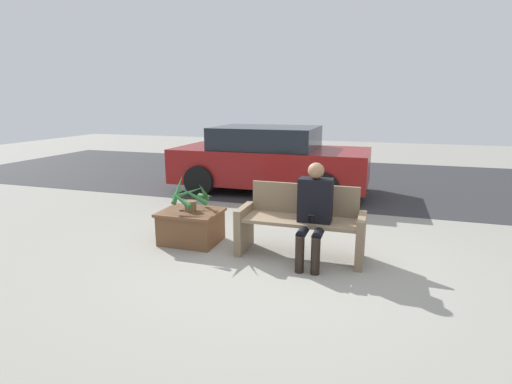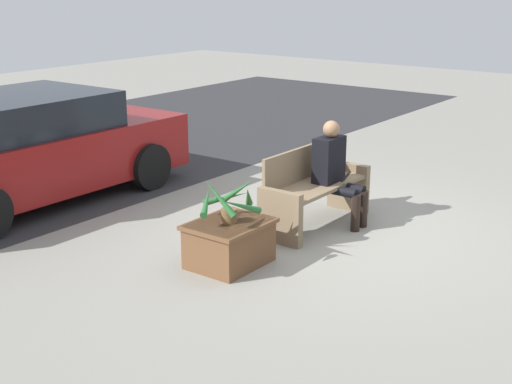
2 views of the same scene
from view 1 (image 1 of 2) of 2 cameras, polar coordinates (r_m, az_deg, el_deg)
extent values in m
plane|color=gray|center=(4.85, 4.33, -10.24)|extent=(30.00, 30.00, 0.00)
cube|color=#2D2D30|center=(10.10, 11.67, 1.86)|extent=(20.00, 6.00, 0.01)
cube|color=#7A664C|center=(5.17, -1.72, -5.21)|extent=(0.09, 0.54, 0.59)
cube|color=#7A664C|center=(4.91, 14.72, -6.67)|extent=(0.09, 0.54, 0.59)
cube|color=#7A664C|center=(4.94, 6.32, -4.07)|extent=(1.37, 0.50, 0.04)
cube|color=#7A664C|center=(5.11, 6.94, -0.98)|extent=(1.37, 0.04, 0.39)
cube|color=black|center=(4.79, 8.47, -1.16)|extent=(0.40, 0.22, 0.52)
sphere|color=#8C6647|center=(4.70, 8.57, 3.02)|extent=(0.19, 0.19, 0.19)
cylinder|color=black|center=(4.69, 6.84, -5.43)|extent=(0.11, 0.42, 0.11)
cylinder|color=black|center=(4.67, 9.00, -5.62)|extent=(0.11, 0.42, 0.11)
cylinder|color=black|center=(4.58, 6.25, -8.84)|extent=(0.10, 0.10, 0.43)
cylinder|color=black|center=(4.55, 8.48, -9.06)|extent=(0.10, 0.10, 0.43)
cube|color=black|center=(4.62, 7.93, -3.88)|extent=(0.07, 0.09, 0.12)
cube|color=brown|center=(5.54, -9.25, -4.89)|extent=(0.75, 0.60, 0.45)
cube|color=brown|center=(5.48, -9.33, -2.87)|extent=(0.80, 0.65, 0.04)
cylinder|color=brown|center=(5.46, -9.36, -1.98)|extent=(0.16, 0.16, 0.14)
cone|color=#26602D|center=(5.36, -7.54, 0.06)|extent=(0.14, 0.42, 0.33)
cone|color=#26602D|center=(5.51, -7.20, -0.57)|extent=(0.39, 0.37, 0.16)
cone|color=#26602D|center=(5.64, -9.66, -0.09)|extent=(0.42, 0.31, 0.20)
cone|color=#26602D|center=(5.47, -11.08, 0.43)|extent=(0.11, 0.39, 0.37)
cone|color=#26602D|center=(5.28, -11.07, -0.82)|extent=(0.45, 0.21, 0.24)
cone|color=#26602D|center=(5.23, -9.14, -0.39)|extent=(0.38, 0.30, 0.32)
cube|color=maroon|center=(8.52, 2.11, 3.87)|extent=(4.04, 1.80, 0.72)
cube|color=black|center=(8.47, 1.48, 7.80)|extent=(2.10, 1.66, 0.45)
cylinder|color=black|center=(7.44, 9.53, 0.42)|extent=(0.62, 0.18, 0.62)
cylinder|color=black|center=(9.20, 11.17, 2.74)|extent=(0.62, 0.18, 0.62)
cylinder|color=black|center=(8.17, -8.11, 1.58)|extent=(0.62, 0.18, 0.62)
cylinder|color=black|center=(9.79, -3.55, 3.58)|extent=(0.62, 0.18, 0.62)
camera|label=2|loc=(7.61, -70.25, 10.93)|focal=50.00mm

